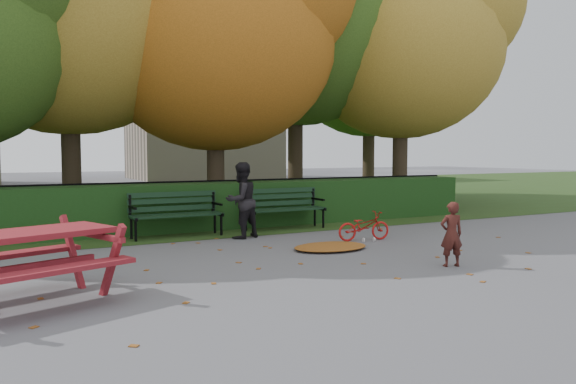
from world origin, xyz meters
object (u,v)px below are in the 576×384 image
picnic_table (21,248)px  adult (241,200)px  tree_d (311,3)px  bench_right (283,205)px  tree_c (231,23)px  tree_g (381,51)px  bench_left (176,210)px  tree_e (416,34)px  child (451,234)px  bicycle (364,226)px

picnic_table → adult: (4.01, 3.29, 0.11)m
tree_d → bench_right: (-2.78, -3.53, -5.46)m
tree_d → tree_c: bearing=-157.4°
tree_g → adult: (-8.57, -6.86, -4.64)m
tree_g → picnic_table: 16.85m
bench_left → picnic_table: size_ratio=0.79×
tree_c → tree_g: tree_g is taller
tree_e → picnic_table: (-10.77, -6.16, -4.46)m
tree_d → child: size_ratio=10.10×
tree_d → child: tree_d is taller
tree_e → bench_left: tree_e is taller
tree_d → tree_e: bearing=-28.9°
tree_c → bench_right: size_ratio=4.44×
tree_g → bench_right: bearing=-140.0°
tree_d → tree_g: size_ratio=1.12×
tree_e → bench_right: 7.38m
bench_right → tree_d: bearing=51.8°
bench_left → tree_c: bearing=46.6°
tree_c → tree_d: 3.50m
bench_left → bicycle: bearing=-35.8°
adult → tree_g: bearing=-160.7°
tree_g → bench_right: size_ratio=4.75×
bench_left → child: bearing=-60.5°
tree_e → adult: tree_e is taller
tree_d → tree_g: bearing=29.6°
tree_c → adult: size_ratio=5.42×
bench_left → bench_right: size_ratio=1.00×
bench_left → child: (2.68, -4.74, -0.05)m
tree_e → adult: (-6.76, -2.87, -4.35)m
tree_c → adult: tree_c is taller
child → tree_g: bearing=-105.4°
tree_g → adult: size_ratio=5.80×
bench_left → tree_e: bearing=14.8°
child → adult: adult is taller
tree_d → tree_e: tree_d is taller
bench_right → tree_c: bearing=96.7°
bicycle → bench_right: bearing=24.6°
tree_c → bench_right: (0.27, -2.26, -4.30)m
bicycle → tree_g: bearing=-29.7°
child → adult: (-1.62, 3.94, 0.26)m
tree_c → bench_left: tree_c is taller
tree_d → child: bearing=-106.8°
bench_left → child: size_ratio=1.90×
tree_g → bicycle: bearing=-129.0°
tree_e → picnic_table: size_ratio=3.58×
bench_left → bicycle: 3.69m
tree_c → tree_d: tree_d is taller
tree_c → adult: (-1.07, -3.06, -4.09)m
tree_d → adult: tree_d is taller
tree_e → picnic_table: 13.19m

